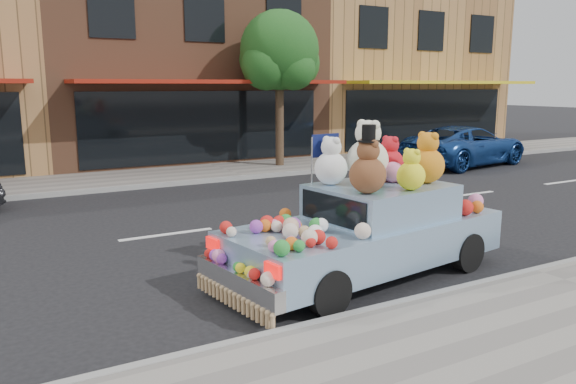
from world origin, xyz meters
TOP-DOWN VIEW (x-y plane):
  - ground at (0.00, 0.00)m, footprint 120.00×120.00m
  - far_sidewalk at (0.00, 6.50)m, footprint 60.00×3.00m
  - near_kerb at (0.00, -5.00)m, footprint 60.00×0.12m
  - far_kerb at (0.00, 5.00)m, footprint 60.00×0.12m
  - storefront_mid at (0.00, 11.97)m, footprint 10.00×9.80m
  - storefront_right at (10.00, 11.97)m, footprint 10.00×9.80m
  - street_tree at (2.03, 6.55)m, footprint 3.00×2.70m
  - car_blue at (8.08, 3.97)m, footprint 5.30×3.06m
  - art_car at (-2.11, -3.73)m, footprint 4.68×2.34m

SIDE VIEW (x-z plane):
  - ground at x=0.00m, z-range 0.00..0.00m
  - far_sidewalk at x=0.00m, z-range 0.00..0.12m
  - near_kerb at x=0.00m, z-range 0.00..0.13m
  - far_kerb at x=0.00m, z-range 0.00..0.13m
  - car_blue at x=8.08m, z-range 0.00..1.39m
  - art_car at x=-2.11m, z-range -0.32..1.97m
  - storefront_mid at x=0.00m, z-range -0.01..7.29m
  - storefront_right at x=10.00m, z-range -0.01..7.29m
  - street_tree at x=2.03m, z-range 1.08..6.30m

